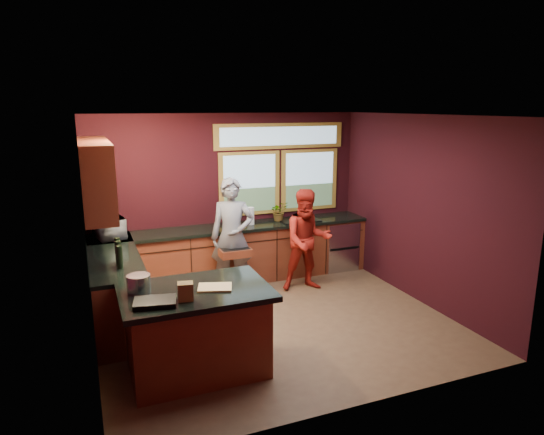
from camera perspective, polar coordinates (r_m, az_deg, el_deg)
floor at (r=6.61m, az=0.38°, el=-12.21°), size 4.50×4.50×0.00m
room_shell at (r=6.17m, az=-5.89°, el=3.47°), size 4.52×4.02×2.71m
back_counter at (r=7.99m, az=-2.90°, el=-4.09°), size 4.50×0.64×0.93m
left_counter at (r=6.81m, az=-18.00°, el=-7.83°), size 0.64×2.30×0.93m
island at (r=5.37m, az=-8.85°, el=-12.97°), size 1.55×1.05×0.95m
person_grey at (r=7.31m, az=-4.69°, el=-2.27°), size 0.76×0.63×1.78m
person_red at (r=7.48m, az=4.19°, el=-2.68°), size 0.87×0.74×1.59m
microwave at (r=7.44m, az=-18.59°, el=-1.12°), size 0.48×0.62×0.31m
potted_plant at (r=8.07m, az=0.83°, el=0.73°), size 0.29×0.25×0.33m
paper_towel at (r=7.85m, az=-2.54°, el=0.19°), size 0.12×0.12×0.28m
cutting_board at (r=5.18m, az=-6.73°, el=-8.16°), size 0.41×0.35×0.02m
stock_pot at (r=5.21m, az=-15.40°, el=-7.48°), size 0.24×0.24×0.18m
paper_bag at (r=4.89m, az=-10.14°, el=-8.56°), size 0.17×0.15×0.18m
black_tray at (r=4.87m, az=-13.60°, el=-9.66°), size 0.45×0.35×0.05m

